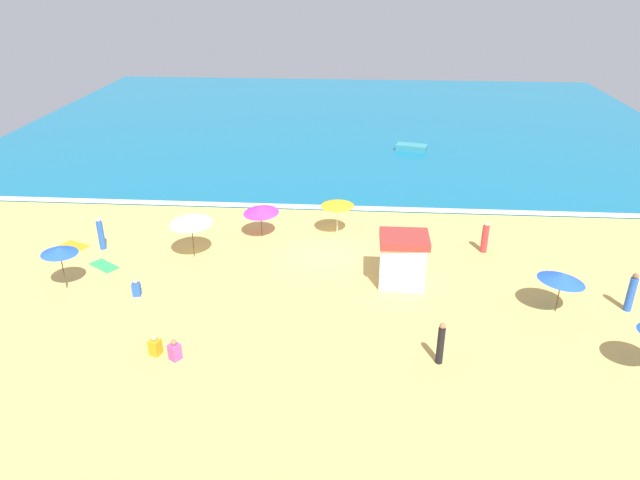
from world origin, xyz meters
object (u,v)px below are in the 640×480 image
Objects in this scene: beachgoer_0 at (485,238)px; beachgoer_4 at (175,351)px; beach_umbrella_3 at (59,251)px; beach_umbrella_0 at (337,203)px; lifeguard_cabana at (403,259)px; beach_umbrella_4 at (261,209)px; beachgoer_2 at (631,293)px; beachgoer_3 at (136,288)px; beach_umbrella_1 at (562,277)px; beachgoer_1 at (101,234)px; beach_umbrella_5 at (191,220)px; beachgoer_6 at (441,344)px; beachgoer_5 at (155,346)px; small_boat_0 at (412,147)px.

beachgoer_4 is at bearing -142.85° from beachgoer_0.
beach_umbrella_3 is 2.42× the size of beachgoer_4.
beach_umbrella_0 reaches higher than beachgoer_4.
lifeguard_cabana is 16.21m from beach_umbrella_3.
beach_umbrella_4 is 1.48× the size of beachgoer_2.
beachgoer_3 is (-17.07, -5.82, -0.43)m from beachgoer_0.
beach_umbrella_1 reaches higher than beachgoer_1.
lifeguard_cabana is at bearing -140.78° from beachgoer_0.
beach_umbrella_4 is at bearing 55.00° from beachgoer_3.
beach_umbrella_4 is 1.51× the size of beachgoer_1.
beachgoer_2 reaches higher than beachgoer_1.
lifeguard_cabana reaches higher than beach_umbrella_5.
beachgoer_6 is at bearing -143.64° from beach_umbrella_1.
beachgoer_5 is (-2.47, -11.29, -1.30)m from beach_umbrella_4.
beach_umbrella_1 is at bearing -11.55° from beachgoer_1.
beachgoer_0 is (4.59, 3.75, -0.50)m from lifeguard_cabana.
beachgoer_4 is (-13.84, -10.48, -0.42)m from beachgoer_0.
beach_umbrella_1 is 23.34m from beachgoer_1.
beachgoer_1 is (-5.23, 0.58, -1.24)m from beach_umbrella_5.
beachgoer_1 is 10.87m from beachgoer_5.
beachgoer_2 is at bearing 14.52° from beachgoer_4.
beach_umbrella_1 is 1.63× the size of beachgoer_0.
beachgoer_2 is (20.86, -3.78, -1.22)m from beach_umbrella_5.
lifeguard_cabana is 0.97× the size of beach_umbrella_0.
beach_umbrella_4 is 18.87m from beachgoer_2.
beachgoer_2 is 24.99m from small_boat_0.
beach_umbrella_4 reaches higher than beachgoer_4.
beach_umbrella_0 is (-3.40, 5.42, 0.62)m from lifeguard_cabana.
beachgoer_5 is at bearing -85.23° from beach_umbrella_5.
beachgoer_6 is at bearing -34.57° from beach_umbrella_5.
beachgoer_0 is (20.70, 5.38, -1.19)m from beach_umbrella_3.
beach_umbrella_4 is at bearing 154.57° from beach_umbrella_1.
beachgoer_5 is at bearing -165.35° from beach_umbrella_1.
small_boat_0 is (18.06, 23.52, -1.66)m from beach_umbrella_3.
beach_umbrella_3 is at bearing 178.93° from beach_umbrella_1.
beach_umbrella_1 is 1.53× the size of beachgoer_1.
lifeguard_cabana reaches higher than beach_umbrella_0.
beachgoer_2 is (13.42, -7.16, -1.03)m from beach_umbrella_0.
beachgoer_6 is at bearing -79.67° from lifeguard_cabana.
beach_umbrella_0 is 0.95× the size of beach_umbrella_4.
beachgoer_1 is at bearing 127.40° from beachgoer_3.
beach_umbrella_0 is at bearing 24.50° from beach_umbrella_5.
small_boat_0 is (18.01, 19.28, -0.54)m from beachgoer_1.
beach_umbrella_0 is at bearing 39.54° from beachgoer_3.
beach_umbrella_0 is at bearing 151.91° from beachgoer_2.
beachgoer_2 is at bearing 0.84° from beachgoer_3.
beachgoer_4 is (6.87, -5.11, -1.61)m from beach_umbrella_3.
beach_umbrella_3 is 10.63m from beach_umbrella_4.
beachgoer_6 is (11.97, -8.25, -1.22)m from beach_umbrella_5.
beach_umbrella_4 reaches higher than beachgoer_0.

